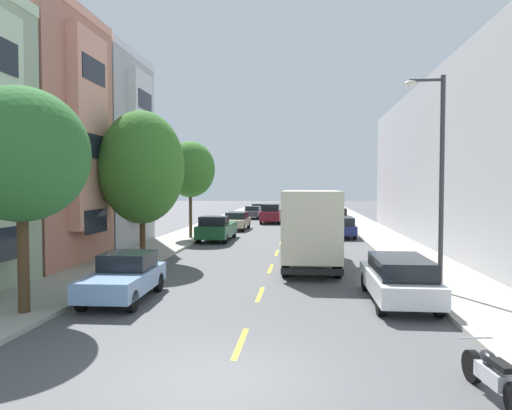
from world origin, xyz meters
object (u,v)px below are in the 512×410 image
at_px(parked_pickup_red, 337,219).
at_px(parked_motorcycle, 493,376).
at_px(street_tree_third, 190,169).
at_px(parked_sedan_black, 258,209).
at_px(street_lamp, 437,168).
at_px(parked_wagon_champagne, 237,220).
at_px(delivery_box_truck, 311,224).
at_px(parked_wagon_silver, 328,212).
at_px(parked_sedan_charcoal, 253,212).
at_px(parked_wagon_white, 399,278).
at_px(parked_pickup_forest, 217,229).
at_px(parked_hatchback_sky, 124,277).
at_px(moving_burgundy_sedan, 271,213).
at_px(street_tree_nearest, 21,155).
at_px(parked_wagon_navy, 341,226).
at_px(street_tree_second, 142,167).

height_order(parked_pickup_red, parked_motorcycle, parked_pickup_red).
height_order(street_tree_third, parked_sedan_black, street_tree_third).
height_order(street_lamp, parked_wagon_champagne, street_lamp).
relative_size(delivery_box_truck, parked_wagon_silver, 1.65).
bearing_deg(parked_wagon_silver, street_tree_third, -116.13).
bearing_deg(parked_wagon_champagne, parked_sedan_charcoal, 90.59).
bearing_deg(parked_sedan_black, parked_wagon_champagne, -89.39).
relative_size(parked_wagon_white, parked_motorcycle, 2.30).
distance_m(parked_pickup_red, parked_wagon_white, 26.52).
bearing_deg(street_lamp, parked_pickup_red, 93.44).
bearing_deg(parked_pickup_red, parked_wagon_white, -89.92).
distance_m(parked_pickup_forest, parked_hatchback_sky, 16.59).
relative_size(parked_sedan_charcoal, parked_wagon_champagne, 0.96).
xyz_separation_m(street_lamp, parked_motorcycle, (-1.21, -7.90, -3.92)).
xyz_separation_m(delivery_box_truck, moving_burgundy_sedan, (-3.60, 25.34, -0.99)).
bearing_deg(street_tree_nearest, parked_pickup_red, 69.63).
xyz_separation_m(street_tree_third, parked_pickup_forest, (1.98, -0.66, -4.07)).
bearing_deg(parked_hatchback_sky, street_tree_third, 96.79).
bearing_deg(moving_burgundy_sedan, parked_wagon_navy, -64.46).
height_order(parked_pickup_red, parked_hatchback_sky, parked_pickup_red).
distance_m(parked_pickup_forest, moving_burgundy_sedan, 15.82).
height_order(parked_wagon_white, moving_burgundy_sedan, moving_burgundy_sedan).
bearing_deg(street_tree_nearest, parked_wagon_silver, 75.47).
height_order(parked_sedan_black, parked_pickup_forest, parked_pickup_forest).
relative_size(street_tree_second, delivery_box_truck, 0.93).
bearing_deg(parked_sedan_black, street_tree_nearest, -92.35).
xyz_separation_m(parked_wagon_navy, parked_wagon_white, (0.27, -19.17, 0.00)).
bearing_deg(parked_hatchback_sky, moving_burgundy_sedan, 85.48).
xyz_separation_m(parked_wagon_navy, parked_hatchback_sky, (-8.55, -19.61, -0.05)).
bearing_deg(street_lamp, parked_wagon_navy, 95.57).
height_order(parked_wagon_navy, parked_wagon_champagne, same).
relative_size(street_tree_third, parked_pickup_forest, 1.27).
relative_size(street_tree_third, parked_sedan_black, 1.48).
bearing_deg(parked_pickup_forest, street_lamp, -55.15).
bearing_deg(parked_sedan_black, parked_wagon_silver, -37.21).
bearing_deg(moving_burgundy_sedan, parked_wagon_champagne, -107.91).
bearing_deg(street_tree_second, parked_wagon_navy, 48.75).
bearing_deg(parked_wagon_navy, parked_wagon_silver, 89.73).
bearing_deg(parked_wagon_navy, parked_hatchback_sky, -113.57).
xyz_separation_m(street_tree_third, parked_wagon_navy, (10.61, 2.36, -4.09)).
relative_size(street_tree_nearest, street_lamp, 0.87).
xyz_separation_m(parked_wagon_white, parked_wagon_champagne, (-8.69, 24.28, 0.00)).
xyz_separation_m(street_tree_nearest, parked_pickup_forest, (1.98, 18.82, -3.75)).
xyz_separation_m(street_lamp, parked_sedan_charcoal, (-10.31, 36.94, -3.58)).
distance_m(delivery_box_truck, parked_pickup_forest, 11.62).
height_order(parked_pickup_red, parked_sedan_charcoal, parked_pickup_red).
relative_size(street_lamp, parked_wagon_silver, 1.53).
xyz_separation_m(parked_sedan_black, parked_wagon_navy, (8.65, -26.09, 0.05)).
height_order(delivery_box_truck, parked_wagon_silver, delivery_box_truck).
height_order(street_tree_nearest, parked_pickup_forest, street_tree_nearest).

